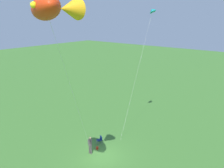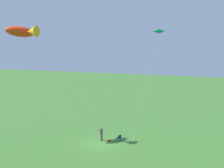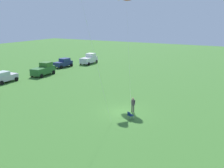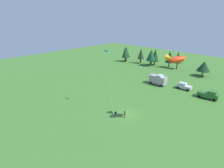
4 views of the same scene
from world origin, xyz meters
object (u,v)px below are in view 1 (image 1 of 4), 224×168
folding_chair (100,139)px  kite_large_fish (52,8)px  person_kite_flyer (90,144)px  backpack_on_grass (97,148)px  kite_delta_teal (151,11)px

folding_chair → kite_large_fish: bearing=54.5°
person_kite_flyer → backpack_on_grass: 1.39m
kite_large_fish → kite_delta_teal: kite_large_fish is taller
backpack_on_grass → kite_large_fish: size_ratio=0.02×
person_kite_flyer → kite_delta_teal: bearing=170.6°
folding_chair → backpack_on_grass: (1.05, 0.55, -0.38)m
folding_chair → kite_delta_teal: 14.09m
kite_large_fish → kite_delta_teal: size_ratio=1.03×
person_kite_flyer → backpack_on_grass: person_kite_flyer is taller
folding_chair → person_kite_flyer: bearing=41.1°
kite_large_fish → kite_delta_teal: bearing=-168.4°
kite_delta_teal → person_kite_flyer: bearing=-13.7°
kite_large_fish → backpack_on_grass: bearing=-150.0°
person_kite_flyer → folding_chair: (-2.10, -0.62, -0.53)m
person_kite_flyer → folding_chair: person_kite_flyer is taller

